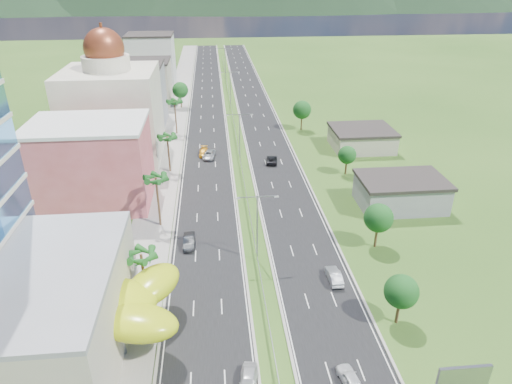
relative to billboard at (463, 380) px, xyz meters
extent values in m
plane|color=#2D5119|center=(-17.00, 18.00, -4.42)|extent=(500.00, 500.00, 0.00)
cube|color=black|center=(-24.50, 108.00, -4.40)|extent=(11.00, 260.00, 0.04)
cube|color=black|center=(-9.50, 108.00, -4.40)|extent=(11.00, 260.00, 0.04)
cube|color=gray|center=(-34.00, 108.00, -4.36)|extent=(7.00, 260.00, 0.12)
cube|color=gray|center=(-17.00, 90.00, -3.80)|extent=(0.08, 216.00, 0.28)
cube|color=gray|center=(-17.00, 192.00, -4.07)|extent=(0.10, 0.12, 0.70)
cylinder|color=gray|center=(-17.00, 28.00, 1.08)|extent=(0.20, 0.20, 11.00)
cube|color=gray|center=(-18.44, 28.00, 6.38)|extent=(2.88, 0.12, 0.12)
cube|color=gray|center=(-15.56, 28.00, 6.38)|extent=(2.88, 0.12, 0.12)
cube|color=silver|center=(-19.72, 28.00, 6.28)|extent=(0.60, 0.25, 0.18)
cube|color=silver|center=(-14.28, 28.00, 6.28)|extent=(0.60, 0.25, 0.18)
cylinder|color=gray|center=(-17.00, 68.00, 1.08)|extent=(0.20, 0.20, 11.00)
cube|color=gray|center=(-18.44, 68.00, 6.38)|extent=(2.88, 0.12, 0.12)
cube|color=gray|center=(-15.56, 68.00, 6.38)|extent=(2.88, 0.12, 0.12)
cube|color=silver|center=(-19.72, 68.00, 6.28)|extent=(0.60, 0.25, 0.18)
cube|color=silver|center=(-14.28, 68.00, 6.28)|extent=(0.60, 0.25, 0.18)
cylinder|color=gray|center=(-17.00, 113.00, 1.08)|extent=(0.20, 0.20, 11.00)
cube|color=gray|center=(-18.44, 113.00, 6.38)|extent=(2.88, 0.12, 0.12)
cube|color=gray|center=(-15.56, 113.00, 6.38)|extent=(2.88, 0.12, 0.12)
cube|color=silver|center=(-19.72, 113.00, 6.28)|extent=(0.60, 0.25, 0.18)
cube|color=silver|center=(-14.28, 113.00, 6.28)|extent=(0.60, 0.25, 0.18)
cylinder|color=gray|center=(-17.00, 158.00, 1.08)|extent=(0.20, 0.20, 11.00)
cube|color=gray|center=(-18.44, 158.00, 6.38)|extent=(2.88, 0.12, 0.12)
cube|color=gray|center=(-15.56, 158.00, 6.38)|extent=(2.88, 0.12, 0.12)
cube|color=silver|center=(-19.72, 158.00, 6.28)|extent=(0.60, 0.25, 0.18)
cube|color=silver|center=(-14.28, 158.00, 6.28)|extent=(0.60, 0.25, 0.18)
cylinder|color=gray|center=(-41.00, 16.00, -2.42)|extent=(0.50, 0.50, 4.00)
cylinder|color=gray|center=(-34.00, 11.00, -2.42)|extent=(0.50, 0.50, 4.00)
cylinder|color=gray|center=(-38.00, 8.00, -2.42)|extent=(0.50, 0.50, 4.00)
cylinder|color=gray|center=(-32.00, 16.00, -2.42)|extent=(0.50, 0.50, 4.00)
cube|color=#C24F53|center=(-45.00, 50.00, 3.08)|extent=(20.00, 15.00, 15.00)
cube|color=beige|center=(-45.00, 73.00, 5.58)|extent=(20.00, 20.00, 20.00)
cylinder|color=beige|center=(-45.00, 73.00, 17.08)|extent=(10.00, 10.00, 3.00)
sphere|color=brown|center=(-45.00, 73.00, 20.08)|extent=(8.40, 8.40, 8.40)
cube|color=gray|center=(-44.00, 98.00, 3.58)|extent=(16.00, 15.00, 16.00)
cube|color=#B5AD95|center=(-44.00, 120.00, 2.08)|extent=(16.00, 15.00, 13.00)
cube|color=silver|center=(-44.00, 143.00, 4.58)|extent=(16.00, 15.00, 18.00)
cube|color=#D85919|center=(0.00, 0.00, 0.18)|extent=(5.20, 0.35, 3.20)
cube|color=gray|center=(11.00, 43.00, -1.92)|extent=(15.00, 10.00, 5.00)
cube|color=#B5AD95|center=(13.00, 73.00, -2.22)|extent=(14.00, 12.00, 4.40)
cylinder|color=#47301C|center=(-32.50, 20.00, -0.67)|extent=(0.36, 0.36, 7.50)
cylinder|color=#47301C|center=(-32.50, 40.00, 0.08)|extent=(0.36, 0.36, 9.00)
cylinder|color=#47301C|center=(-32.50, 63.00, -0.42)|extent=(0.36, 0.36, 8.00)
cylinder|color=#47301C|center=(-32.50, 88.00, -0.02)|extent=(0.36, 0.36, 8.80)
cylinder|color=#47301C|center=(-32.50, 113.00, -1.97)|extent=(0.40, 0.40, 4.90)
sphere|color=#1A531C|center=(-32.50, 113.00, 1.18)|extent=(4.90, 4.90, 4.90)
cylinder|color=#47301C|center=(-1.00, 13.00, -2.32)|extent=(0.40, 0.40, 4.20)
sphere|color=#1A531C|center=(-1.00, 13.00, 0.38)|extent=(4.20, 4.20, 4.20)
cylinder|color=#47301C|center=(2.00, 30.00, -2.15)|extent=(0.40, 0.40, 4.55)
sphere|color=#1A531C|center=(2.00, 30.00, 0.78)|extent=(4.55, 4.55, 4.55)
cylinder|color=#47301C|center=(5.00, 58.00, -2.50)|extent=(0.40, 0.40, 3.85)
sphere|color=#1A531C|center=(5.00, 58.00, -0.02)|extent=(3.85, 3.85, 3.85)
cylinder|color=#47301C|center=(1.00, 88.00, -1.97)|extent=(0.40, 0.40, 4.90)
sphere|color=#1A531C|center=(1.00, 88.00, 1.18)|extent=(4.90, 4.90, 4.90)
imported|color=silver|center=(-20.20, 5.08, -3.59)|extent=(2.59, 4.89, 1.59)
imported|color=black|center=(-27.39, 33.07, -3.58)|extent=(1.75, 4.90, 1.61)
imported|color=#94979B|center=(-24.03, 70.04, -3.61)|extent=(3.34, 5.88, 1.55)
imported|color=orange|center=(-25.27, 71.99, -3.65)|extent=(2.32, 5.14, 1.46)
imported|color=white|center=(-9.43, 4.29, -3.63)|extent=(2.44, 4.65, 1.51)
imported|color=#A4A7AB|center=(-6.69, 22.01, -3.59)|extent=(1.71, 4.79, 1.58)
imported|color=black|center=(-9.95, 65.68, -3.67)|extent=(3.18, 5.44, 1.42)
camera|label=1|loc=(-22.71, -28.98, 35.57)|focal=32.00mm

